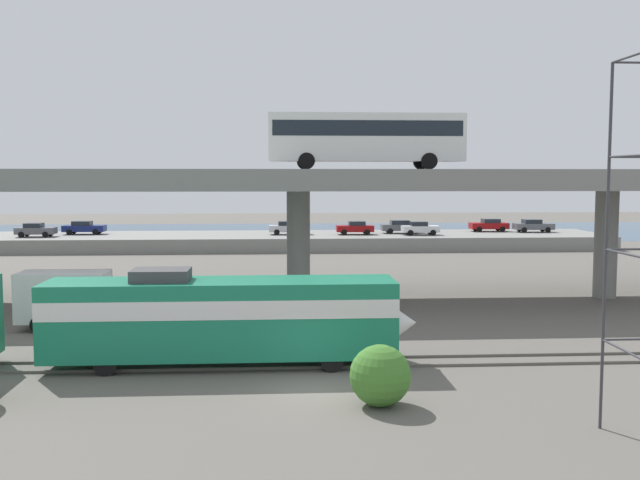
{
  "coord_description": "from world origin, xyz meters",
  "views": [
    {
      "loc": [
        -1.55,
        -26.73,
        8.11
      ],
      "look_at": [
        1.52,
        21.98,
        3.77
      ],
      "focal_mm": 40.89,
      "sensor_mm": 36.0,
      "label": 1
    }
  ],
  "objects": [
    {
      "name": "ground_plane",
      "position": [
        0.0,
        0.0,
        0.0
      ],
      "size": [
        260.0,
        260.0,
        0.0
      ],
      "primitive_type": "plane",
      "color": "#605B54"
    },
    {
      "name": "rail_strip_near",
      "position": [
        0.0,
        3.22,
        0.06
      ],
      "size": [
        110.0,
        0.12,
        0.12
      ],
      "primitive_type": "cube",
      "color": "#59544C",
      "rests_on": "ground_plane"
    },
    {
      "name": "rail_strip_far",
      "position": [
        0.0,
        4.78,
        0.06
      ],
      "size": [
        110.0,
        0.12,
        0.12
      ],
      "primitive_type": "cube",
      "color": "#59544C",
      "rests_on": "ground_plane"
    },
    {
      "name": "train_locomotive",
      "position": [
        -3.07,
        4.0,
        2.19
      ],
      "size": [
        15.75,
        3.04,
        4.18
      ],
      "color": "#197A56",
      "rests_on": "ground_plane"
    },
    {
      "name": "highway_overpass",
      "position": [
        0.0,
        20.0,
        7.6
      ],
      "size": [
        96.0,
        11.19,
        8.47
      ],
      "color": "gray",
      "rests_on": "ground_plane"
    },
    {
      "name": "transit_bus_on_overpass",
      "position": [
        4.14,
        18.31,
        10.53
      ],
      "size": [
        12.0,
        2.68,
        3.4
      ],
      "color": "silver",
      "rests_on": "highway_overpass"
    },
    {
      "name": "service_truck_west",
      "position": [
        -11.79,
        12.11,
        1.64
      ],
      "size": [
        6.8,
        2.46,
        3.04
      ],
      "color": "silver",
      "rests_on": "ground_plane"
    },
    {
      "name": "pier_parking_lot",
      "position": [
        0.0,
        55.0,
        0.75
      ],
      "size": [
        71.22,
        12.26,
        1.5
      ],
      "primitive_type": "cube",
      "color": "gray",
      "rests_on": "ground_plane"
    },
    {
      "name": "parked_car_0",
      "position": [
        12.98,
        55.66,
        2.27
      ],
      "size": [
        4.69,
        1.95,
        1.5
      ],
      "color": "#515459",
      "rests_on": "pier_parking_lot"
    },
    {
      "name": "parked_car_1",
      "position": [
        -27.21,
        53.11,
        2.27
      ],
      "size": [
        4.05,
        1.99,
        1.5
      ],
      "color": "#515459",
      "rests_on": "pier_parking_lot"
    },
    {
      "name": "parked_car_2",
      "position": [
        -22.91,
        56.34,
        2.27
      ],
      "size": [
        4.58,
        2.0,
        1.5
      ],
      "color": "navy",
      "rests_on": "pier_parking_lot"
    },
    {
      "name": "parked_car_3",
      "position": [
        14.63,
        53.06,
        2.27
      ],
      "size": [
        4.08,
        1.89,
        1.5
      ],
      "color": "silver",
      "rests_on": "pier_parking_lot"
    },
    {
      "name": "parked_car_4",
      "position": [
        0.08,
        54.68,
        2.27
      ],
      "size": [
        4.48,
        1.94,
        1.5
      ],
      "color": "#B7B7BC",
      "rests_on": "pier_parking_lot"
    },
    {
      "name": "parked_car_5",
      "position": [
        7.52,
        54.2,
        2.27
      ],
      "size": [
        4.14,
        1.95,
        1.5
      ],
      "rotation": [
        0.0,
        0.0,
        3.14
      ],
      "color": "maroon",
      "rests_on": "pier_parking_lot"
    },
    {
      "name": "parked_car_6",
      "position": [
        23.82,
        57.64,
        2.27
      ],
      "size": [
        4.42,
        2.0,
        1.5
      ],
      "rotation": [
        0.0,
        0.0,
        3.14
      ],
      "color": "maroon",
      "rests_on": "pier_parking_lot"
    },
    {
      "name": "parked_car_7",
      "position": [
        28.64,
        56.27,
        2.27
      ],
      "size": [
        4.5,
        1.93,
        1.5
      ],
      "color": "#515459",
      "rests_on": "pier_parking_lot"
    },
    {
      "name": "harbor_water",
      "position": [
        0.0,
        78.0,
        0.0
      ],
      "size": [
        140.0,
        36.0,
        0.01
      ],
      "primitive_type": "cube",
      "color": "navy",
      "rests_on": "ground_plane"
    },
    {
      "name": "shrub_right",
      "position": [
        2.14,
        -1.85,
        1.09
      ],
      "size": [
        2.18,
        2.18,
        2.18
      ],
      "primitive_type": "sphere",
      "color": "#417A2B",
      "rests_on": "ground_plane"
    }
  ]
}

